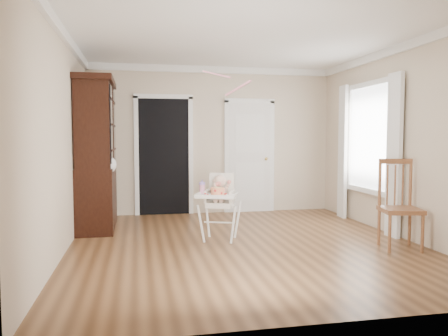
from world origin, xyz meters
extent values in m
plane|color=#51331C|center=(0.00, 0.00, 0.00)|extent=(5.00, 5.00, 0.00)
plane|color=white|center=(0.00, 0.00, 2.70)|extent=(5.00, 5.00, 0.00)
plane|color=#C4B199|center=(0.00, 2.50, 1.35)|extent=(4.50, 0.00, 4.50)
plane|color=#C4B199|center=(-2.25, 0.00, 1.35)|extent=(0.00, 5.00, 5.00)
plane|color=#C4B199|center=(2.25, 0.00, 1.35)|extent=(0.00, 5.00, 5.00)
cube|color=black|center=(-0.90, 2.48, 1.05)|extent=(0.90, 0.03, 2.10)
cube|color=white|center=(-1.39, 2.48, 1.05)|extent=(0.08, 0.05, 2.18)
cube|color=white|center=(-0.41, 2.48, 1.05)|extent=(0.08, 0.05, 2.18)
cube|color=white|center=(-0.90, 2.48, 2.14)|extent=(1.06, 0.05, 0.08)
cube|color=white|center=(0.70, 2.48, 1.02)|extent=(0.80, 0.05, 2.05)
cube|color=white|center=(0.26, 2.48, 1.02)|extent=(0.08, 0.05, 2.13)
cube|color=white|center=(1.14, 2.48, 1.02)|extent=(0.08, 0.05, 2.13)
sphere|color=gold|center=(1.02, 2.44, 1.00)|extent=(0.06, 0.06, 0.06)
cube|color=white|center=(2.23, 0.80, 1.40)|extent=(0.02, 1.20, 1.60)
cube|color=white|center=(2.21, 0.80, 2.24)|extent=(0.06, 1.36, 0.08)
cube|color=white|center=(2.15, 0.02, 1.15)|extent=(0.08, 0.28, 2.30)
cube|color=white|center=(2.15, 1.58, 1.15)|extent=(0.08, 0.28, 2.30)
cylinder|color=white|center=(-0.55, 0.20, 0.25)|extent=(0.14, 0.08, 0.54)
cylinder|color=white|center=(-0.15, 0.04, 0.25)|extent=(0.08, 0.14, 0.54)
cylinder|color=white|center=(-0.41, 0.57, 0.25)|extent=(0.08, 0.14, 0.54)
cylinder|color=white|center=(0.00, 0.41, 0.25)|extent=(0.14, 0.08, 0.54)
cylinder|color=white|center=(-0.29, 0.26, 0.25)|extent=(0.39, 0.17, 0.02)
cube|color=silver|center=(-0.28, 0.30, 0.50)|extent=(0.44, 0.43, 0.07)
cube|color=silver|center=(-0.44, 0.36, 0.60)|extent=(0.15, 0.30, 0.16)
cube|color=silver|center=(-0.12, 0.24, 0.60)|extent=(0.15, 0.30, 0.16)
cube|color=silver|center=(-0.22, 0.44, 0.71)|extent=(0.34, 0.18, 0.40)
cube|color=white|center=(-0.36, 0.10, 0.63)|extent=(0.60, 0.52, 0.03)
cube|color=white|center=(-0.42, -0.06, 0.65)|extent=(0.48, 0.21, 0.04)
ellipsoid|color=beige|center=(-0.27, 0.33, 0.62)|extent=(0.23, 0.21, 0.23)
sphere|color=beige|center=(-0.27, 0.33, 0.81)|extent=(0.21, 0.21, 0.16)
sphere|color=red|center=(-0.29, 0.28, 0.67)|extent=(0.12, 0.12, 0.12)
sphere|color=red|center=(-0.32, 0.26, 0.77)|extent=(0.06, 0.06, 0.06)
sphere|color=red|center=(-0.16, 0.21, 0.81)|extent=(0.05, 0.05, 0.05)
cylinder|color=silver|center=(-0.35, 0.07, 0.65)|extent=(0.23, 0.23, 0.01)
cylinder|color=red|center=(-0.35, 0.07, 0.70)|extent=(0.18, 0.18, 0.10)
cylinder|color=#F2E08C|center=(-0.34, 0.04, 0.75)|extent=(0.08, 0.08, 0.02)
cylinder|color=pink|center=(-0.52, 0.31, 0.71)|extent=(0.08, 0.08, 0.12)
cylinder|color=#866CBD|center=(-0.52, 0.31, 0.78)|extent=(0.08, 0.08, 0.03)
cone|color=#866CBD|center=(-0.52, 0.31, 0.82)|extent=(0.03, 0.03, 0.04)
cube|color=black|center=(-1.99, 1.41, 0.48)|extent=(0.53, 1.27, 0.95)
cube|color=black|center=(-1.99, 1.41, 1.59)|extent=(0.49, 1.27, 1.27)
cube|color=black|center=(-1.74, 1.10, 1.59)|extent=(0.02, 0.55, 1.11)
cube|color=black|center=(-1.74, 1.73, 1.59)|extent=(0.02, 0.55, 1.11)
cube|color=black|center=(-1.99, 1.41, 2.24)|extent=(0.57, 1.36, 0.08)
ellipsoid|color=white|center=(-1.78, 1.04, 1.01)|extent=(0.21, 0.17, 0.23)
cube|color=brown|center=(1.86, -0.61, 0.49)|extent=(0.55, 0.55, 0.05)
cylinder|color=brown|center=(1.62, -0.76, 0.25)|extent=(0.04, 0.04, 0.49)
cylinder|color=brown|center=(2.01, -0.84, 0.25)|extent=(0.04, 0.04, 0.49)
cylinder|color=brown|center=(1.71, -0.37, 0.25)|extent=(0.04, 0.04, 0.49)
cylinder|color=brown|center=(2.09, -0.46, 0.25)|extent=(0.04, 0.04, 0.49)
cylinder|color=brown|center=(1.71, -0.36, 0.81)|extent=(0.04, 0.04, 0.64)
cylinder|color=brown|center=(2.10, -0.45, 0.81)|extent=(0.04, 0.04, 0.64)
cube|color=brown|center=(1.90, -0.40, 1.10)|extent=(0.42, 0.13, 0.07)
camera|label=1|loc=(-1.36, -5.49, 1.40)|focal=35.00mm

